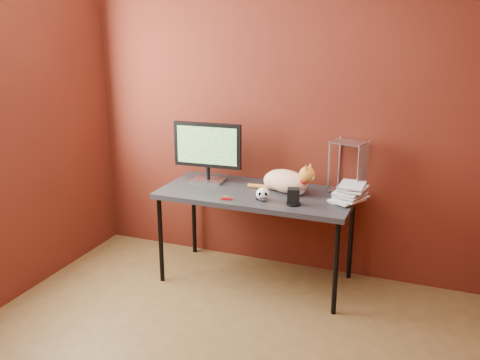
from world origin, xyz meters
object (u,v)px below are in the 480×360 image
at_px(desk, 257,198).
at_px(speaker, 293,197).
at_px(monitor, 208,149).
at_px(cat, 287,181).
at_px(skull_mug, 263,194).
at_px(book_stack, 345,102).

relative_size(desk, speaker, 12.15).
bearing_deg(desk, speaker, -28.60).
bearing_deg(monitor, cat, -6.70).
distance_m(desk, cat, 0.27).
distance_m(cat, skull_mug, 0.28).
relative_size(cat, speaker, 4.51).
xyz_separation_m(desk, monitor, (-0.46, 0.11, 0.33)).
bearing_deg(monitor, skull_mug, -30.29).
relative_size(monitor, cat, 1.02).
distance_m(speaker, book_stack, 0.77).
height_order(skull_mug, speaker, speaker).
bearing_deg(skull_mug, cat, 50.26).
relative_size(monitor, speaker, 4.61).
relative_size(monitor, skull_mug, 5.30).
bearing_deg(speaker, skull_mug, 163.84).
xyz_separation_m(skull_mug, speaker, (0.23, -0.01, 0.01)).
xyz_separation_m(desk, skull_mug, (0.11, -0.18, 0.10)).
bearing_deg(desk, book_stack, 6.16).
xyz_separation_m(skull_mug, book_stack, (0.52, 0.25, 0.67)).
bearing_deg(speaker, book_stack, 27.71).
bearing_deg(cat, skull_mug, -93.34).
height_order(monitor, speaker, monitor).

